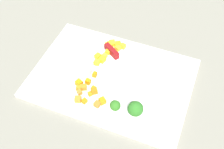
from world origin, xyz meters
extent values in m
plane|color=gray|center=(0.00, 0.00, 0.00)|extent=(4.00, 4.00, 0.00)
cube|color=white|center=(0.00, 0.00, 0.01)|extent=(0.46, 0.32, 0.01)
cylinder|color=white|center=(-0.11, -0.01, 0.03)|extent=(0.10, 0.10, 0.03)
cube|color=silver|center=(0.14, -0.03, 0.01)|extent=(0.16, 0.12, 0.00)
cube|color=maroon|center=(-0.04, 0.09, 0.02)|extent=(0.06, 0.05, 0.02)
cube|color=orange|center=(-0.02, -0.07, 0.02)|extent=(0.02, 0.02, 0.01)
cube|color=orange|center=(-0.06, -0.09, 0.02)|extent=(0.02, 0.02, 0.01)
cube|color=orange|center=(-0.06, -0.11, 0.02)|extent=(0.02, 0.02, 0.01)
cube|color=orange|center=(0.01, -0.09, 0.02)|extent=(0.02, 0.02, 0.01)
cube|color=orange|center=(-0.04, -0.11, 0.02)|extent=(0.02, 0.02, 0.01)
cube|color=orange|center=(-0.03, -0.08, 0.02)|extent=(0.01, 0.01, 0.01)
cube|color=orange|center=(-0.07, -0.08, 0.02)|extent=(0.02, 0.02, 0.01)
cube|color=orange|center=(-0.03, -0.06, 0.02)|extent=(0.01, 0.01, 0.01)
cube|color=orange|center=(0.00, -0.11, 0.02)|extent=(0.02, 0.02, 0.01)
cube|color=orange|center=(-0.06, -0.07, 0.02)|extent=(0.02, 0.02, 0.01)
cube|color=orange|center=(-0.05, -0.05, 0.02)|extent=(0.01, 0.01, 0.02)
cube|color=orange|center=(-0.08, -0.06, 0.02)|extent=(0.02, 0.02, 0.01)
cube|color=orange|center=(-0.05, -0.02, 0.02)|extent=(0.01, 0.01, 0.01)
cube|color=yellow|center=(-0.01, 0.12, 0.02)|extent=(0.02, 0.02, 0.01)
cube|color=yellow|center=(-0.06, 0.03, 0.02)|extent=(0.02, 0.02, 0.01)
cube|color=yellow|center=(-0.07, 0.05, 0.02)|extent=(0.02, 0.02, 0.01)
cube|color=yellow|center=(-0.05, 0.05, 0.02)|extent=(0.02, 0.02, 0.01)
cube|color=yellow|center=(-0.02, 0.11, 0.02)|extent=(0.02, 0.02, 0.01)
cube|color=yellow|center=(-0.05, 0.06, 0.02)|extent=(0.02, 0.02, 0.01)
cube|color=yellow|center=(-0.05, 0.11, 0.02)|extent=(0.03, 0.03, 0.02)
cube|color=yellow|center=(-0.05, 0.08, 0.02)|extent=(0.02, 0.02, 0.01)
cube|color=yellow|center=(-0.05, 0.12, 0.02)|extent=(0.03, 0.03, 0.01)
cube|color=yellow|center=(-0.03, 0.12, 0.02)|extent=(0.03, 0.02, 0.01)
cylinder|color=#8DB754|center=(0.05, -0.10, 0.02)|extent=(0.01, 0.01, 0.01)
sphere|color=#306E21|center=(0.05, -0.10, 0.03)|extent=(0.03, 0.03, 0.03)
cylinder|color=#93BD62|center=(0.10, -0.10, 0.02)|extent=(0.01, 0.01, 0.02)
sphere|color=#2B6C22|center=(0.10, -0.10, 0.04)|extent=(0.04, 0.04, 0.04)
camera|label=1|loc=(0.20, -0.50, 0.68)|focal=46.79mm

